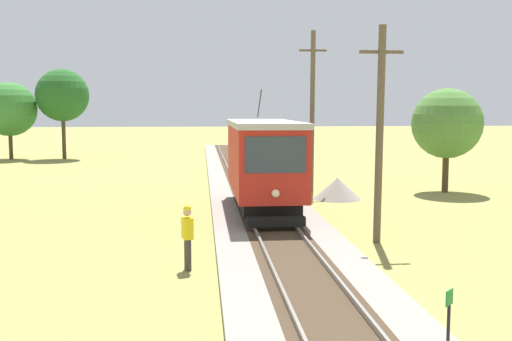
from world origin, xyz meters
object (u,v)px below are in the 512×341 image
object	(u,v)px
tree_right_far	(447,124)
tree_left_near	(9,109)
gravel_pile	(337,188)
tree_right_near	(62,95)
utility_pole_mid	(312,111)
track_worker	(188,234)
trackside_signal_marker	(449,318)
red_tram	(263,161)
utility_pole_near_tram	(380,133)

from	to	relation	value
tree_right_far	tree_left_near	bearing A→B (deg)	141.91
gravel_pile	tree_right_near	size ratio (longest dim) A/B	0.31
utility_pole_mid	gravel_pile	world-z (taller)	utility_pole_mid
tree_right_near	gravel_pile	bearing A→B (deg)	-53.16
track_worker	tree_right_near	xyz separation A→B (m)	(-11.24, 36.04, 4.39)
trackside_signal_marker	tree_right_near	xyz separation A→B (m)	(-15.94, 42.01, 4.71)
tree_left_near	red_tram	bearing A→B (deg)	-56.36
tree_right_near	track_worker	bearing A→B (deg)	-72.69
tree_left_near	utility_pole_mid	bearing A→B (deg)	-45.10
red_tram	track_worker	distance (m)	8.78
gravel_pile	trackside_signal_marker	bearing A→B (deg)	-96.83
utility_pole_near_tram	track_worker	world-z (taller)	utility_pole_near_tram
utility_pole_near_tram	tree_left_near	size ratio (longest dim) A/B	1.07
track_worker	tree_left_near	size ratio (longest dim) A/B	0.28
gravel_pile	tree_left_near	bearing A→B (deg)	132.97
trackside_signal_marker	utility_pole_mid	bearing A→B (deg)	86.25
tree_left_near	tree_right_far	xyz separation A→B (m)	(28.53, -22.36, -0.67)
utility_pole_mid	tree_right_near	distance (m)	27.80
red_tram	trackside_signal_marker	bearing A→B (deg)	-82.72
red_tram	tree_right_far	distance (m)	11.49
utility_pole_mid	tree_right_near	size ratio (longest dim) A/B	1.08
red_tram	track_worker	xyz separation A→B (m)	(-2.90, -8.19, -1.21)
utility_pole_near_tram	utility_pole_mid	bearing A→B (deg)	90.00
trackside_signal_marker	track_worker	world-z (taller)	track_worker
utility_pole_mid	gravel_pile	size ratio (longest dim) A/B	3.54
red_tram	tree_right_far	size ratio (longest dim) A/B	1.60
trackside_signal_marker	tree_left_near	bearing A→B (deg)	115.83
track_worker	tree_right_near	distance (m)	38.01
utility_pole_near_tram	track_worker	xyz separation A→B (m)	(-6.04, -2.70, -2.57)
tree_left_near	tree_right_near	distance (m)	4.54
utility_pole_mid	trackside_signal_marker	size ratio (longest dim) A/B	6.96
gravel_pile	red_tram	bearing A→B (deg)	-136.80
trackside_signal_marker	red_tram	bearing A→B (deg)	97.28
utility_pole_near_tram	trackside_signal_marker	bearing A→B (deg)	-98.72
utility_pole_mid	gravel_pile	xyz separation A→B (m)	(0.81, -2.39, -3.68)
utility_pole_near_tram	tree_right_near	xyz separation A→B (m)	(-17.27, 33.34, 1.82)
gravel_pile	track_worker	xyz separation A→B (m)	(-6.85, -11.90, 0.46)
tree_left_near	gravel_pile	bearing A→B (deg)	-47.03
utility_pole_near_tram	tree_left_near	world-z (taller)	utility_pole_near_tram
utility_pole_near_tram	track_worker	size ratio (longest dim) A/B	3.88
trackside_signal_marker	tree_right_near	distance (m)	45.18
utility_pole_near_tram	gravel_pile	size ratio (longest dim) A/B	2.98
utility_pole_near_tram	tree_right_near	bearing A→B (deg)	117.39
utility_pole_mid	tree_left_near	distance (m)	30.69
track_worker	tree_left_near	world-z (taller)	tree_left_near
utility_pole_mid	track_worker	world-z (taller)	utility_pole_mid
utility_pole_mid	tree_right_far	size ratio (longest dim) A/B	1.54
gravel_pile	tree_right_near	bearing A→B (deg)	126.84
red_tram	tree_right_far	bearing A→B (deg)	28.68
tree_left_near	tree_right_near	bearing A→B (deg)	0.16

